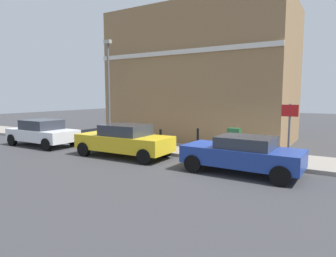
# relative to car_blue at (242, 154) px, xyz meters

# --- Properties ---
(ground) EXTENTS (80.00, 80.00, 0.00)m
(ground) POSITION_rel_car_blue_xyz_m (0.77, 1.46, -0.71)
(ground) COLOR #38383A
(sidewalk) EXTENTS (2.73, 30.00, 0.15)m
(sidewalk) POSITION_rel_car_blue_xyz_m (2.61, 7.46, -0.63)
(sidewalk) COLOR gray
(sidewalk) RESTS_ON ground
(corner_building) EXTENTS (6.17, 10.74, 7.84)m
(corner_building) POSITION_rel_car_blue_xyz_m (7.01, 4.82, 3.21)
(corner_building) COLOR olive
(corner_building) RESTS_ON ground
(car_blue) EXTENTS (1.91, 4.14, 1.34)m
(car_blue) POSITION_rel_car_blue_xyz_m (0.00, 0.00, 0.00)
(car_blue) COLOR navy
(car_blue) RESTS_ON ground
(car_yellow) EXTENTS (1.95, 4.48, 1.47)m
(car_yellow) POSITION_rel_car_blue_xyz_m (0.06, 5.43, 0.05)
(car_yellow) COLOR gold
(car_yellow) RESTS_ON ground
(car_white) EXTENTS (1.92, 4.06, 1.44)m
(car_white) POSITION_rel_car_blue_xyz_m (-0.01, 11.16, 0.03)
(car_white) COLOR silver
(car_white) RESTS_ON ground
(utility_cabinet) EXTENTS (0.46, 0.61, 1.15)m
(utility_cabinet) POSITION_rel_car_blue_xyz_m (2.69, 1.21, -0.03)
(utility_cabinet) COLOR #1E4C28
(utility_cabinet) RESTS_ON sidewalk
(bollard_near_cabinet) EXTENTS (0.14, 0.14, 1.04)m
(bollard_near_cabinet) POSITION_rel_car_blue_xyz_m (2.79, 3.07, -0.01)
(bollard_near_cabinet) COLOR black
(bollard_near_cabinet) RESTS_ON sidewalk
(bollard_far_kerb) EXTENTS (0.14, 0.14, 1.04)m
(bollard_far_kerb) POSITION_rel_car_blue_xyz_m (1.49, 4.40, -0.01)
(bollard_far_kerb) COLOR black
(bollard_far_kerb) RESTS_ON sidewalk
(street_sign) EXTENTS (0.08, 0.60, 2.30)m
(street_sign) POSITION_rel_car_blue_xyz_m (1.63, -1.26, 0.95)
(street_sign) COLOR #59595B
(street_sign) RESTS_ON sidewalk
(lamppost) EXTENTS (0.20, 0.44, 5.72)m
(lamppost) POSITION_rel_car_blue_xyz_m (2.64, 8.67, 2.59)
(lamppost) COLOR #59595B
(lamppost) RESTS_ON sidewalk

